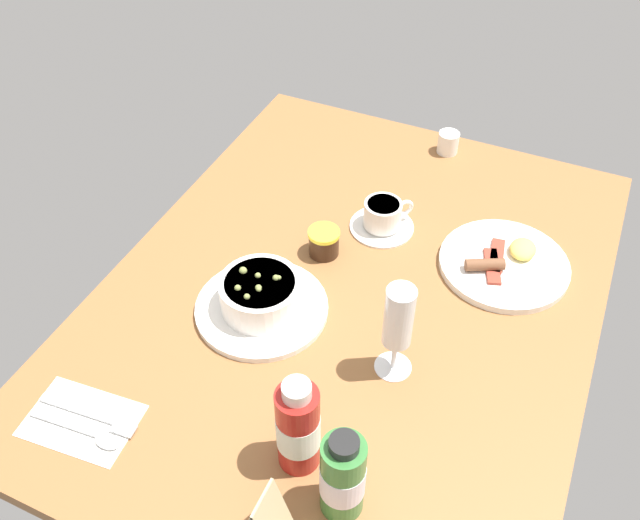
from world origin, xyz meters
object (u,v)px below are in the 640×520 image
Objects in this scene: creamer_jug at (448,142)px; cutlery_setting at (84,421)px; jam_jar at (324,242)px; sauce_bottle_green at (343,477)px; porridge_bowl at (261,298)px; sauce_bottle_red at (298,427)px; coffee_cup at (383,217)px; wine_glass at (398,321)px; breakfast_plate at (504,263)px; menu_card at (264,518)px.

cutlery_setting is at bearing -18.13° from creamer_jug.
sauce_bottle_green is (44.38, 22.42, 4.64)cm from jam_jar.
porridge_bowl is 29.53cm from sauce_bottle_red.
cutlery_setting is 51.66cm from jam_jar.
wine_glass is at bearing 23.46° from coffee_cup.
wine_glass reaches higher than cutlery_setting.
breakfast_plate reaches higher than cutlery_setting.
sauce_bottle_red reaches higher than sauce_bottle_green.
sauce_bottle_red is at bearing -18.06° from wine_glass.
sauce_bottle_green reaches higher than cutlery_setting.
creamer_jug is (-58.72, 15.46, -0.78)cm from porridge_bowl.
sauce_bottle_green is 55.75cm from breakfast_plate.
creamer_jug and jam_jar have the same top height.
sauce_bottle_green is (26.72, 26.29, 4.08)cm from porridge_bowl.
wine_glass is 1.62× the size of menu_card.
wine_glass is 24.92cm from sauce_bottle_green.
menu_card is (32.91, -5.69, -5.80)cm from wine_glass.
porridge_bowl is 1.45× the size of sauce_bottle_green.
breakfast_plate is at bearing 165.31° from menu_card.
sauce_bottle_red is (81.58, 2.62, 5.47)cm from creamer_jug.
sauce_bottle_green is (24.57, 1.46, -3.89)cm from wine_glass.
wine_glass is 1.02× the size of sauce_bottle_red.
sauce_bottle_red is (20.72, -6.75, -3.28)cm from wine_glass.
coffee_cup is at bearing -156.54° from wine_glass.
menu_card is (12.19, 1.06, -2.52)cm from sauce_bottle_red.
coffee_cup is at bearing 157.13° from cutlery_setting.
coffee_cup is 0.72× the size of sauce_bottle_red.
creamer_jug is at bearing -171.24° from wine_glass.
wine_glass is 1.12× the size of sauce_bottle_green.
menu_card reaches higher than coffee_cup.
sauce_bottle_red reaches higher than breakfast_plate.
creamer_jug is 42.66cm from jam_jar.
jam_jar is 0.54× the size of menu_card.
coffee_cup is 64.52cm from menu_card.
wine_glass is (2.15, 24.84, 7.97)cm from porridge_bowl.
coffee_cup is 13.53cm from jam_jar.
coffee_cup is 34.93cm from wine_glass.
porridge_bowl is at bearing -135.46° from sauce_bottle_green.
menu_card is at bearing -40.59° from sauce_bottle_green.
porridge_bowl is at bearing -21.43° from coffee_cup.
wine_glass is at bearing -19.79° from breakfast_plate.
breakfast_plate is at bearing 170.28° from sauce_bottle_green.
sauce_bottle_red is 12.50cm from menu_card.
breakfast_plate is (-54.59, 9.35, -6.42)cm from sauce_bottle_green.
creamer_jug is 0.31× the size of wine_glass.
breakfast_plate is (-58.67, 49.48, 0.65)cm from cutlery_setting.
sauce_bottle_red reaches higher than cutlery_setting.
jam_jar is 33.42cm from breakfast_plate.
breakfast_plate is at bearing 160.21° from wine_glass.
jam_jar is at bearing -33.57° from coffee_cup.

